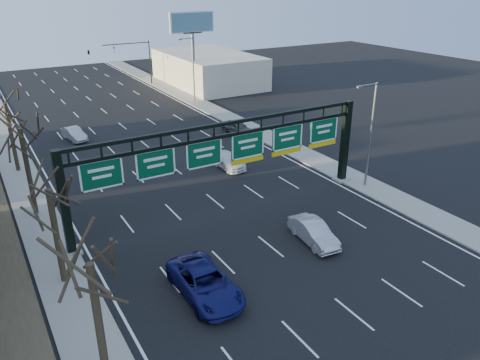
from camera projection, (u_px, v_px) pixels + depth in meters
ground at (288, 261)px, 29.96m from camera, size 160.00×160.00×0.00m
sidewalk_left at (27, 190)px, 39.69m from camera, size 3.00×120.00×0.12m
sidewalk_right at (275, 140)px, 51.67m from camera, size 3.00×120.00×0.12m
lane_markings at (167, 162)px, 45.70m from camera, size 21.60×120.00×0.01m
sign_gantry at (228, 155)px, 34.47m from camera, size 24.60×1.20×7.20m
building_right_distant at (208, 69)px, 77.67m from camera, size 12.00×20.00×5.00m
tree_near at (86, 241)px, 17.81m from camera, size 3.60×3.60×8.86m
tree_gantry at (45, 172)px, 25.05m from camera, size 3.60×3.60×8.48m
tree_mid at (17, 115)px, 32.62m from camera, size 3.60×3.60×9.24m
tree_far at (2, 92)px, 40.64m from camera, size 3.60×3.60×8.86m
streetlight_near at (370, 130)px, 38.48m from camera, size 2.15×0.22×9.00m
streetlight_far at (192, 67)px, 65.24m from camera, size 2.15×0.22×9.00m
billboard_right at (192, 32)px, 68.74m from camera, size 7.00×0.50×12.00m
traffic_signal_mast at (112, 53)px, 73.70m from camera, size 10.16×0.54×7.00m
car_blue_suv at (205, 283)px, 26.43m from camera, size 2.74×5.90×1.64m
car_silver_sedan at (313, 232)px, 31.80m from camera, size 2.02×4.63×1.48m
car_white_wagon at (228, 160)px, 44.36m from camera, size 2.04×4.71×1.35m
car_grey_far at (238, 128)px, 53.62m from camera, size 2.35×4.61×1.50m
car_silver_distant at (74, 134)px, 51.68m from camera, size 2.16×4.34×1.37m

